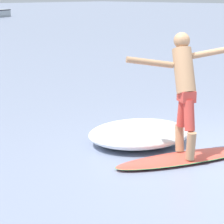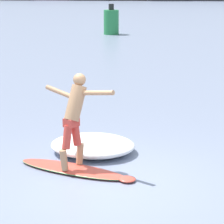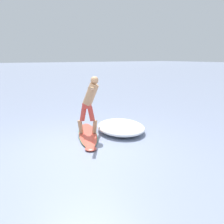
# 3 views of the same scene
# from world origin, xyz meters

# --- Properties ---
(ground_plane) EXTENTS (200.00, 200.00, 0.00)m
(ground_plane) POSITION_xyz_m (0.00, 0.00, 0.00)
(ground_plane) COLOR #7C87A2
(surfboard) EXTENTS (2.43, 1.35, 0.22)m
(surfboard) POSITION_xyz_m (-0.69, 0.38, 0.04)
(surfboard) COLOR #DE4F3E
(surfboard) RESTS_ON ground
(surfer) EXTENTS (1.45, 1.00, 1.77)m
(surfer) POSITION_xyz_m (-0.67, 0.48, 1.13)
(surfer) COLOR tan
(surfer) RESTS_ON surfboard
(channel_marker_buoy) EXTENTS (0.90, 0.90, 1.80)m
(channel_marker_buoy) POSITION_xyz_m (-2.05, 22.92, 0.75)
(channel_marker_buoy) COLOR #288447
(channel_marker_buoy) RESTS_ON ground
(wave_foam_at_tail) EXTENTS (1.92, 1.68, 0.33)m
(wave_foam_at_tail) POSITION_xyz_m (-0.47, 1.48, 0.16)
(wave_foam_at_tail) COLOR white
(wave_foam_at_tail) RESTS_ON ground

